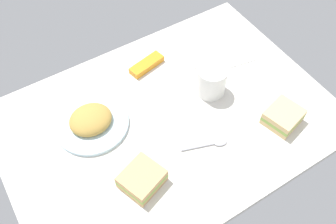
{
  "coord_description": "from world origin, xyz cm",
  "views": [
    {
      "loc": [
        -31.62,
        -50.69,
        86.8
      ],
      "look_at": [
        0.0,
        0.0,
        5.0
      ],
      "focal_mm": 39.89,
      "sensor_mm": 36.0,
      "label": 1
    }
  ],
  "objects_px": {
    "coffee_mug_black": "(211,80)",
    "sandwich_main": "(142,179)",
    "sandwich_side": "(283,117)",
    "spoon": "(212,144)",
    "paper_napkin": "(224,49)",
    "plate_of_food": "(91,121)",
    "snack_bar": "(147,65)"
  },
  "relations": [
    {
      "from": "sandwich_main",
      "to": "spoon",
      "type": "bearing_deg",
      "value": -0.24
    },
    {
      "from": "sandwich_main",
      "to": "sandwich_side",
      "type": "height_order",
      "value": "same"
    },
    {
      "from": "plate_of_food",
      "to": "sandwich_side",
      "type": "height_order",
      "value": "plate_of_food"
    },
    {
      "from": "coffee_mug_black",
      "to": "sandwich_main",
      "type": "bearing_deg",
      "value": -154.22
    },
    {
      "from": "sandwich_main",
      "to": "snack_bar",
      "type": "height_order",
      "value": "sandwich_main"
    },
    {
      "from": "plate_of_food",
      "to": "spoon",
      "type": "xyz_separation_m",
      "value": [
        0.24,
        -0.23,
        -0.01
      ]
    },
    {
      "from": "paper_napkin",
      "to": "plate_of_food",
      "type": "bearing_deg",
      "value": -175.25
    },
    {
      "from": "sandwich_main",
      "to": "sandwich_side",
      "type": "bearing_deg",
      "value": -5.74
    },
    {
      "from": "snack_bar",
      "to": "paper_napkin",
      "type": "relative_size",
      "value": 0.73
    },
    {
      "from": "coffee_mug_black",
      "to": "plate_of_food",
      "type": "bearing_deg",
      "value": 168.03
    },
    {
      "from": "plate_of_food",
      "to": "coffee_mug_black",
      "type": "xyz_separation_m",
      "value": [
        0.35,
        -0.07,
        0.03
      ]
    },
    {
      "from": "spoon",
      "to": "snack_bar",
      "type": "xyz_separation_m",
      "value": [
        -0.01,
        0.33,
        0.01
      ]
    },
    {
      "from": "coffee_mug_black",
      "to": "spoon",
      "type": "height_order",
      "value": "coffee_mug_black"
    },
    {
      "from": "spoon",
      "to": "plate_of_food",
      "type": "bearing_deg",
      "value": 136.87
    },
    {
      "from": "coffee_mug_black",
      "to": "sandwich_side",
      "type": "distance_m",
      "value": 0.22
    },
    {
      "from": "snack_bar",
      "to": "paper_napkin",
      "type": "xyz_separation_m",
      "value": [
        0.25,
        -0.07,
        -0.01
      ]
    },
    {
      "from": "coffee_mug_black",
      "to": "paper_napkin",
      "type": "xyz_separation_m",
      "value": [
        0.14,
        0.11,
        -0.05
      ]
    },
    {
      "from": "snack_bar",
      "to": "plate_of_food",
      "type": "bearing_deg",
      "value": -167.94
    },
    {
      "from": "sandwich_side",
      "to": "plate_of_food",
      "type": "bearing_deg",
      "value": 149.29
    },
    {
      "from": "spoon",
      "to": "snack_bar",
      "type": "bearing_deg",
      "value": 90.88
    },
    {
      "from": "sandwich_main",
      "to": "paper_napkin",
      "type": "bearing_deg",
      "value": 30.33
    },
    {
      "from": "spoon",
      "to": "paper_napkin",
      "type": "distance_m",
      "value": 0.36
    },
    {
      "from": "plate_of_food",
      "to": "sandwich_side",
      "type": "relative_size",
      "value": 1.84
    },
    {
      "from": "sandwich_main",
      "to": "snack_bar",
      "type": "xyz_separation_m",
      "value": [
        0.2,
        0.33,
        -0.01
      ]
    },
    {
      "from": "sandwich_side",
      "to": "snack_bar",
      "type": "relative_size",
      "value": 0.98
    },
    {
      "from": "plate_of_food",
      "to": "paper_napkin",
      "type": "relative_size",
      "value": 1.3
    },
    {
      "from": "coffee_mug_black",
      "to": "snack_bar",
      "type": "distance_m",
      "value": 0.21
    },
    {
      "from": "sandwich_main",
      "to": "sandwich_side",
      "type": "relative_size",
      "value": 1.08
    },
    {
      "from": "plate_of_food",
      "to": "coffee_mug_black",
      "type": "relative_size",
      "value": 1.89
    },
    {
      "from": "sandwich_side",
      "to": "spoon",
      "type": "xyz_separation_m",
      "value": [
        -0.21,
        0.04,
        -0.02
      ]
    },
    {
      "from": "plate_of_food",
      "to": "spoon",
      "type": "height_order",
      "value": "plate_of_food"
    },
    {
      "from": "sandwich_main",
      "to": "coffee_mug_black",
      "type": "bearing_deg",
      "value": 25.78
    }
  ]
}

